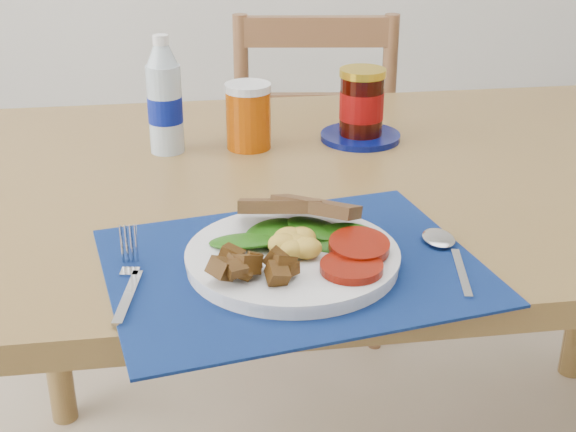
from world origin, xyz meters
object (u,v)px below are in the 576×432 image
object	(u,v)px
chair_far	(313,142)
breakfast_plate	(289,253)
juice_glass	(248,118)
water_bottle	(165,102)
jam_on_saucer	(361,109)

from	to	relation	value
chair_far	breakfast_plate	xyz separation A→B (m)	(-0.21, -1.02, 0.22)
breakfast_plate	juice_glass	size ratio (longest dim) A/B	2.45
water_bottle	jam_on_saucer	xyz separation A→B (m)	(0.35, 0.01, -0.03)
breakfast_plate	juice_glass	distance (m)	0.47
breakfast_plate	juice_glass	world-z (taller)	juice_glass
chair_far	water_bottle	bearing A→B (deg)	64.92
chair_far	breakfast_plate	bearing A→B (deg)	86.20
chair_far	jam_on_saucer	world-z (taller)	chair_far
chair_far	breakfast_plate	world-z (taller)	chair_far
breakfast_plate	water_bottle	world-z (taller)	water_bottle
jam_on_saucer	chair_far	bearing A→B (deg)	89.15
water_bottle	juice_glass	distance (m)	0.15
chair_far	juice_glass	distance (m)	0.65
breakfast_plate	jam_on_saucer	distance (m)	0.52
breakfast_plate	juice_glass	bearing A→B (deg)	107.49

